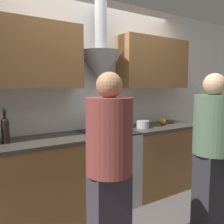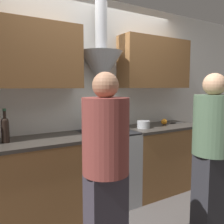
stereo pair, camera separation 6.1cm
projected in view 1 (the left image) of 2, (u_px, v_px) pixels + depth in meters
ground_plane at (124, 215)px, 2.71m from camera, size 12.00×12.00×0.00m
wall_back at (94, 87)px, 3.05m from camera, size 8.40×0.53×2.60m
counter_left at (24, 186)px, 2.42m from camera, size 1.39×0.62×0.92m
counter_right at (159, 157)px, 3.42m from camera, size 1.14×0.62×0.92m
stove_range at (108, 167)px, 2.96m from camera, size 0.63×0.60×0.92m
wine_bottle_5 at (5, 129)px, 2.29m from camera, size 0.08×0.08×0.34m
stock_pot at (98, 128)px, 2.82m from camera, size 0.25×0.25×0.12m
mixing_bowl at (116, 127)px, 3.00m from camera, size 0.26×0.26×0.07m
orange_fruit at (163, 122)px, 3.44m from camera, size 0.09×0.09×0.09m
saucepan at (143, 124)px, 3.15m from camera, size 0.17×0.17×0.10m
chefs_knife at (175, 123)px, 3.60m from camera, size 0.28×0.05×0.01m
person_foreground_left at (109, 172)px, 1.67m from camera, size 0.33×0.33×1.57m
person_foreground_right at (212, 147)px, 2.34m from camera, size 0.37×0.37×1.60m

